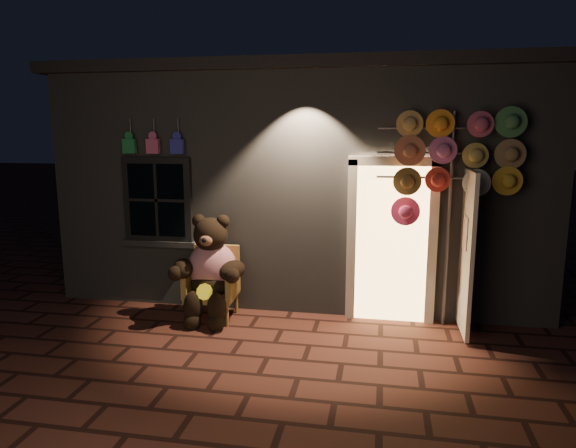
# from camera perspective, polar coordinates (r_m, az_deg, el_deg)

# --- Properties ---
(ground) EXTENTS (60.00, 60.00, 0.00)m
(ground) POSITION_cam_1_polar(r_m,az_deg,el_deg) (5.96, -2.31, -14.61)
(ground) COLOR #52281F
(ground) RESTS_ON ground
(shop_building) EXTENTS (7.30, 5.95, 3.51)m
(shop_building) POSITION_cam_1_polar(r_m,az_deg,el_deg) (9.37, 3.02, 5.60)
(shop_building) COLOR slate
(shop_building) RESTS_ON ground
(wicker_armchair) EXTENTS (0.69, 0.62, 0.97)m
(wicker_armchair) POSITION_cam_1_polar(r_m,az_deg,el_deg) (7.08, -8.28, -6.44)
(wicker_armchair) COLOR #AC8942
(wicker_armchair) RESTS_ON ground
(teddy_bear) EXTENTS (1.06, 0.83, 1.46)m
(teddy_bear) POSITION_cam_1_polar(r_m,az_deg,el_deg) (6.91, -8.63, -5.07)
(teddy_bear) COLOR #B1122E
(teddy_bear) RESTS_ON ground
(hat_rack) EXTENTS (1.76, 0.22, 2.77)m
(hat_rack) POSITION_cam_1_polar(r_m,az_deg,el_deg) (6.61, 17.95, 6.82)
(hat_rack) COLOR #59595E
(hat_rack) RESTS_ON ground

